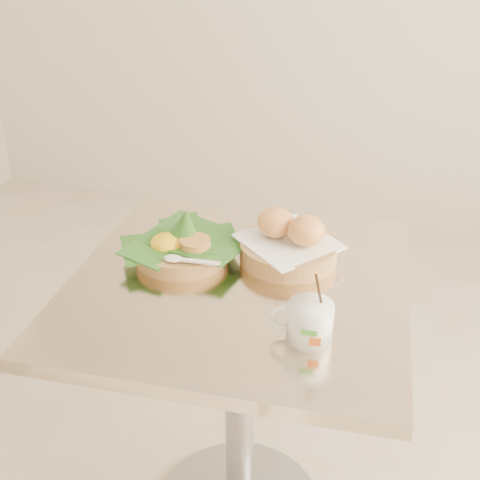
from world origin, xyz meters
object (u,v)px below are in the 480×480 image
(bread_basket, at_px, (289,243))
(coffee_mug, at_px, (309,321))
(rice_basket, at_px, (181,244))
(cafe_table, at_px, (239,359))

(bread_basket, height_order, coffee_mug, coffee_mug)
(rice_basket, relative_size, coffee_mug, 1.78)
(rice_basket, bearing_deg, bread_basket, 15.34)
(cafe_table, distance_m, rice_basket, 0.30)
(cafe_table, relative_size, rice_basket, 2.91)
(bread_basket, distance_m, coffee_mug, 0.28)
(cafe_table, relative_size, coffee_mug, 5.19)
(rice_basket, height_order, coffee_mug, coffee_mug)
(cafe_table, bearing_deg, coffee_mug, -42.04)
(bread_basket, bearing_deg, coffee_mug, -70.62)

